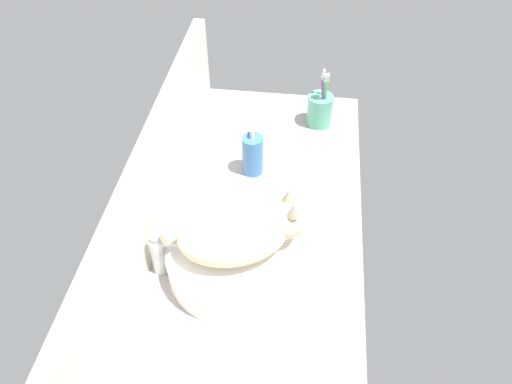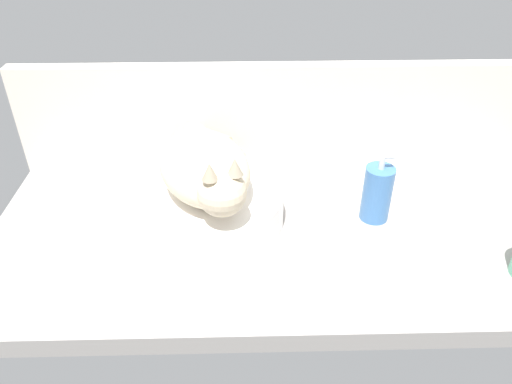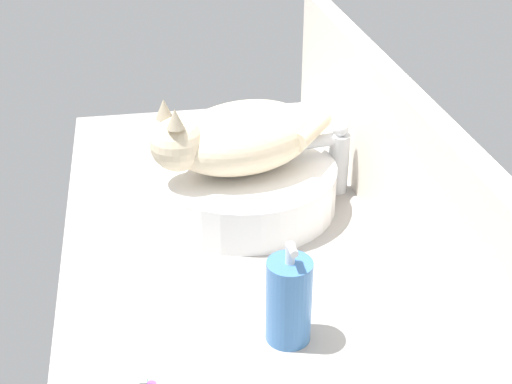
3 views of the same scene
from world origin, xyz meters
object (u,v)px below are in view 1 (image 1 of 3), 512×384
sink_basin (234,259)px  toothbrush_cup (320,109)px  soap_dispenser (253,155)px  faucet (163,250)px  cat (239,231)px

sink_basin → toothbrush_cup: (59.85, -17.84, 1.60)cm
soap_dispenser → toothbrush_cup: bearing=-35.9°
sink_basin → soap_dispenser: soap_dispenser is taller
faucet → soap_dispenser: size_ratio=0.89×
sink_basin → cat: cat is taller
cat → sink_basin: bearing=112.2°
soap_dispenser → toothbrush_cup: 30.83cm
faucet → sink_basin: bearing=-82.1°
sink_basin → faucet: 16.71cm
faucet → soap_dispenser: (37.10, -15.97, -1.19)cm
sink_basin → toothbrush_cup: size_ratio=1.68×
sink_basin → soap_dispenser: 34.94cm
sink_basin → cat: bearing=-67.8°
cat → faucet: 18.68cm
cat → toothbrush_cup: 62.11cm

